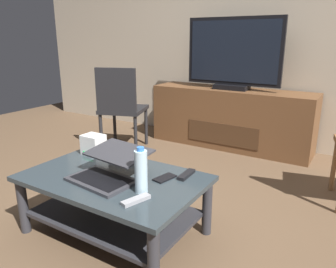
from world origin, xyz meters
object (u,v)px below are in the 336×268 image
(tv_remote, at_px, (186,175))
(television, at_px, (233,55))
(laptop, at_px, (109,169))
(soundbar_remote, at_px, (136,200))
(side_chair, at_px, (121,105))
(coffee_table, at_px, (114,194))
(media_cabinet, at_px, (231,118))
(router_box, at_px, (94,145))
(cell_phone, at_px, (165,178))
(water_bottle_near, at_px, (141,171))

(tv_remote, bearing_deg, television, 101.11)
(laptop, xyz_separation_m, tv_remote, (0.37, 0.27, -0.05))
(soundbar_remote, bearing_deg, side_chair, 148.98)
(coffee_table, bearing_deg, side_chair, 127.86)
(soundbar_remote, bearing_deg, media_cabinet, 116.00)
(coffee_table, relative_size, side_chair, 1.20)
(television, relative_size, router_box, 6.97)
(side_chair, relative_size, cell_phone, 6.41)
(tv_remote, bearing_deg, cell_phone, -133.65)
(coffee_table, height_order, cell_phone, cell_phone)
(television, relative_size, tv_remote, 6.40)
(cell_phone, bearing_deg, router_box, -176.35)
(router_box, relative_size, tv_remote, 0.92)
(media_cabinet, bearing_deg, cell_phone, -80.40)
(coffee_table, height_order, water_bottle_near, water_bottle_near)
(television, distance_m, laptop, 2.09)
(side_chair, bearing_deg, tv_remote, -36.86)
(television, bearing_deg, cell_phone, -80.29)
(television, xyz_separation_m, side_chair, (-0.92, -0.75, -0.50))
(media_cabinet, distance_m, router_box, 1.81)
(cell_phone, bearing_deg, soundbar_remote, -73.34)
(coffee_table, distance_m, side_chair, 1.57)
(coffee_table, bearing_deg, water_bottle_near, -15.74)
(water_bottle_near, bearing_deg, laptop, 171.89)
(tv_remote, bearing_deg, laptop, -145.95)
(media_cabinet, relative_size, soundbar_remote, 11.00)
(side_chair, bearing_deg, soundbar_remote, -48.12)
(laptop, height_order, cell_phone, laptop)
(laptop, relative_size, water_bottle_near, 1.69)
(coffee_table, bearing_deg, soundbar_remote, -30.38)
(media_cabinet, relative_size, tv_remote, 11.00)
(coffee_table, bearing_deg, media_cabinet, 90.92)
(television, xyz_separation_m, tv_remote, (0.41, -1.74, -0.61))
(side_chair, distance_m, router_box, 1.16)
(media_cabinet, height_order, side_chair, side_chair)
(router_box, xyz_separation_m, water_bottle_near, (0.64, -0.30, 0.05))
(coffee_table, relative_size, media_cabinet, 0.61)
(media_cabinet, xyz_separation_m, television, (0.00, -0.02, 0.68))
(tv_remote, bearing_deg, side_chair, 141.16)
(router_box, height_order, cell_phone, router_box)
(cell_phone, bearing_deg, television, 111.65)
(water_bottle_near, bearing_deg, soundbar_remote, -67.90)
(media_cabinet, xyz_separation_m, cell_phone, (0.32, -1.87, 0.07))
(media_cabinet, relative_size, cell_phone, 12.58)
(coffee_table, xyz_separation_m, side_chair, (-0.96, 1.23, 0.24))
(media_cabinet, height_order, television, television)
(side_chair, relative_size, water_bottle_near, 3.54)
(soundbar_remote, bearing_deg, water_bottle_near, 129.20)
(water_bottle_near, bearing_deg, television, 98.27)
(television, relative_size, water_bottle_near, 4.04)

